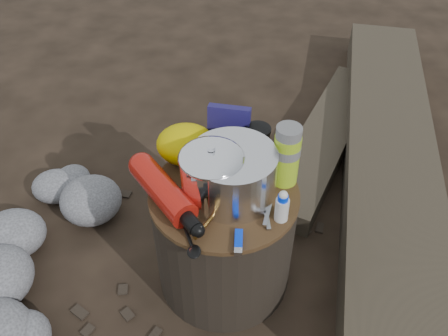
{
  "coord_description": "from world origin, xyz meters",
  "views": [
    {
      "loc": [
        0.02,
        -0.94,
        1.32
      ],
      "look_at": [
        0.0,
        0.0,
        0.48
      ],
      "focal_mm": 37.84,
      "sensor_mm": 36.0,
      "label": 1
    }
  ],
  "objects_px": {
    "camping_pot": "(212,174)",
    "travel_mug": "(257,144)",
    "log_main": "(388,149)",
    "fuel_bottle": "(163,190)",
    "stump": "(224,237)",
    "thermos": "(286,155)"
  },
  "relations": [
    {
      "from": "stump",
      "to": "travel_mug",
      "type": "bearing_deg",
      "value": 58.23
    },
    {
      "from": "stump",
      "to": "travel_mug",
      "type": "distance_m",
      "value": 0.31
    },
    {
      "from": "camping_pot",
      "to": "thermos",
      "type": "relative_size",
      "value": 0.92
    },
    {
      "from": "stump",
      "to": "thermos",
      "type": "height_order",
      "value": "thermos"
    },
    {
      "from": "camping_pot",
      "to": "travel_mug",
      "type": "xyz_separation_m",
      "value": [
        0.13,
        0.17,
        -0.03
      ]
    },
    {
      "from": "camping_pot",
      "to": "fuel_bottle",
      "type": "height_order",
      "value": "camping_pot"
    },
    {
      "from": "stump",
      "to": "fuel_bottle",
      "type": "distance_m",
      "value": 0.29
    },
    {
      "from": "camping_pot",
      "to": "log_main",
      "type": "bearing_deg",
      "value": 40.83
    },
    {
      "from": "thermos",
      "to": "stump",
      "type": "bearing_deg",
      "value": -162.06
    },
    {
      "from": "camping_pot",
      "to": "fuel_bottle",
      "type": "distance_m",
      "value": 0.14
    },
    {
      "from": "log_main",
      "to": "fuel_bottle",
      "type": "distance_m",
      "value": 1.08
    },
    {
      "from": "stump",
      "to": "camping_pot",
      "type": "xyz_separation_m",
      "value": [
        -0.03,
        -0.02,
        0.28
      ]
    },
    {
      "from": "camping_pot",
      "to": "fuel_bottle",
      "type": "bearing_deg",
      "value": -173.47
    },
    {
      "from": "log_main",
      "to": "fuel_bottle",
      "type": "bearing_deg",
      "value": -132.61
    },
    {
      "from": "fuel_bottle",
      "to": "camping_pot",
      "type": "bearing_deg",
      "value": -29.9
    },
    {
      "from": "log_main",
      "to": "thermos",
      "type": "height_order",
      "value": "thermos"
    },
    {
      "from": "fuel_bottle",
      "to": "travel_mug",
      "type": "height_order",
      "value": "travel_mug"
    },
    {
      "from": "travel_mug",
      "to": "camping_pot",
      "type": "bearing_deg",
      "value": -126.55
    },
    {
      "from": "stump",
      "to": "thermos",
      "type": "distance_m",
      "value": 0.34
    },
    {
      "from": "log_main",
      "to": "camping_pot",
      "type": "distance_m",
      "value": 0.99
    },
    {
      "from": "stump",
      "to": "log_main",
      "type": "distance_m",
      "value": 0.89
    },
    {
      "from": "log_main",
      "to": "fuel_bottle",
      "type": "relative_size",
      "value": 6.24
    }
  ]
}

